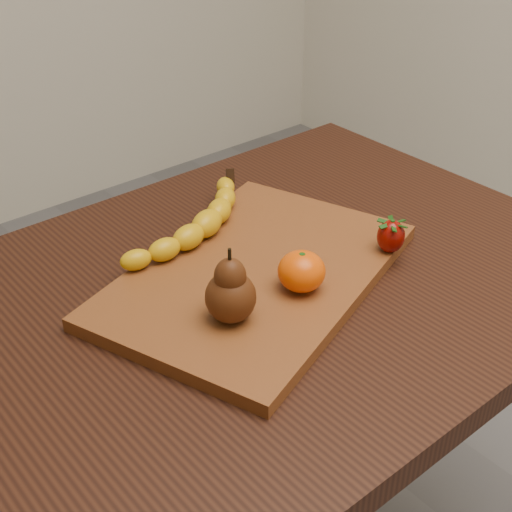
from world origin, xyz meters
TOP-DOWN VIEW (x-y plane):
  - table at (0.00, 0.00)m, footprint 1.00×0.70m
  - cutting_board at (0.00, 0.00)m, footprint 0.52×0.43m
  - banana at (0.01, 0.12)m, footprint 0.26×0.16m
  - pear at (-0.09, -0.06)m, footprint 0.07×0.07m
  - mandarin at (0.02, -0.07)m, footprint 0.07×0.07m
  - strawberry at (0.18, -0.09)m, footprint 0.05×0.05m

SIDE VIEW (x-z plane):
  - table at x=0.00m, z-range 0.28..1.04m
  - cutting_board at x=0.00m, z-range 0.76..0.78m
  - banana at x=0.01m, z-range 0.78..0.82m
  - strawberry at x=0.18m, z-range 0.78..0.83m
  - mandarin at x=0.02m, z-range 0.78..0.83m
  - pear at x=-0.09m, z-range 0.78..0.88m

